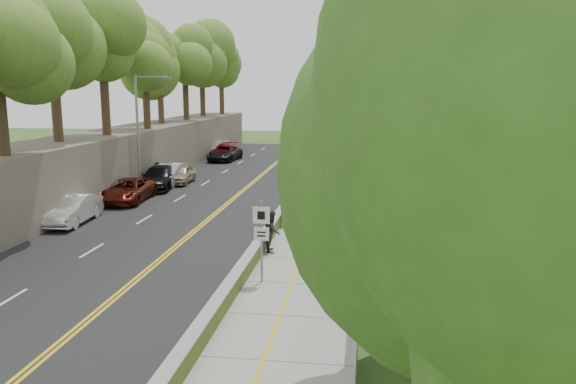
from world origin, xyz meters
The scene contains 25 objects.
ground centered at (0.00, 0.00, 0.00)m, with size 140.00×140.00×0.00m, color #33511E.
road centered at (-5.40, 15.00, 0.02)m, with size 11.20×66.00×0.04m, color black.
sidewalk centered at (2.55, 15.00, 0.03)m, with size 4.20×66.00×0.05m, color gray.
jersey_barrier centered at (0.25, 15.00, 0.30)m, with size 0.42×66.00×0.60m, color #C4EA30.
rock_embankment centered at (-13.50, 15.00, 2.00)m, with size 5.00×66.00×4.00m, color #595147.
chainlink_fence centered at (4.65, 15.00, 1.00)m, with size 0.04×66.00×2.00m, color slate.
trees_embankment centered at (-13.00, 15.00, 10.50)m, with size 6.40×66.00×13.00m, color #5B852C, non-canonical shape.
trees_fenceside centered at (7.00, 15.00, 7.00)m, with size 7.00×66.00×14.00m, color #497F2A, non-canonical shape.
streetlight centered at (-10.46, 14.00, 4.64)m, with size 2.52×0.22×8.00m.
signpost centered at (1.05, -3.02, 1.96)m, with size 0.62×0.09×3.10m.
construction_barrel centered at (3.00, 24.41, 0.52)m, with size 0.58×0.58×0.95m, color orange.
concrete_block centered at (3.20, 1.99, 0.47)m, with size 1.27×0.95×0.85m, color gray.
car_1 centered at (-10.60, 4.62, 0.79)m, with size 1.59×4.55×1.50m, color white.
car_2 centered at (-10.10, 10.52, 0.76)m, with size 2.38×5.17×1.44m, color #5B1A10.
car_3 centered at (-9.82, 15.28, 0.83)m, with size 2.20×5.42×1.57m, color black.
car_4 centered at (-9.00, 17.65, 0.73)m, with size 1.63×4.04×1.38m, color tan.
car_5 centered at (-9.55, 16.69, 0.84)m, with size 1.68×4.83×1.59m, color #AEB1B7.
car_6 centered at (-9.00, 30.97, 0.77)m, with size 2.41×5.23×1.45m, color black.
car_7 centered at (-9.17, 31.73, 0.83)m, with size 2.21×5.43×1.58m, color maroon.
car_8 centered at (-10.60, 35.41, 0.87)m, with size 1.95×4.85×1.65m, color white.
painter_0 centered at (0.75, 5.82, 0.82)m, with size 0.75×0.49×1.53m, color #D9A702.
painter_1 centered at (0.75, 5.67, 0.96)m, with size 0.67×0.44×1.83m, color beige.
painter_2 centered at (0.75, 1.00, 0.96)m, with size 0.88×0.69×1.81m, color #222327.
painter_3 centered at (1.45, 12.00, 0.83)m, with size 1.01×0.58×1.57m, color #975F3F.
person_far centered at (2.80, 25.06, 0.99)m, with size 1.10×0.46×1.87m, color black.
Camera 1 is at (4.75, -22.60, 7.20)m, focal length 35.00 mm.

